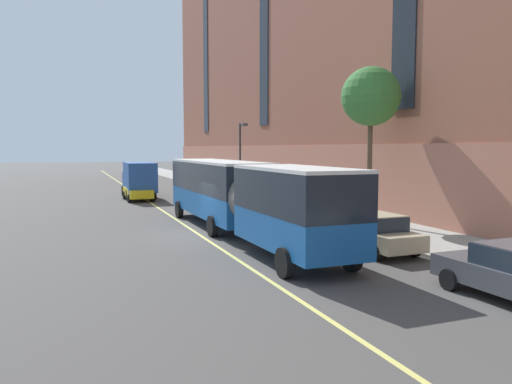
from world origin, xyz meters
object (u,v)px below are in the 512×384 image
Objects in this scene: parked_car_champagne_2 at (374,233)px; parked_car_darkgray_4 at (191,182)px; box_truck at (139,178)px; parked_car_red_1 at (231,193)px; street_lamp at (241,151)px; taxi_cab at (138,191)px; street_tree_mid_block at (371,97)px; fire_hydrant at (269,201)px; parked_car_darkgray_5 at (512,272)px; city_bus at (240,194)px.

parked_car_darkgray_4 is (0.11, 32.12, -0.00)m from parked_car_champagne_2.
parked_car_champagne_2 is 0.62× the size of box_truck.
parked_car_red_1 is 18.91m from parked_car_champagne_2.
parked_car_champagne_2 is at bearing -94.79° from street_lamp.
box_truck is 1.58× the size of taxi_cab.
street_tree_mid_block is (3.77, -25.87, 6.08)m from parked_car_darkgray_4.
taxi_cab is 8.82m from street_lamp.
fire_hydrant is at bearing -90.92° from street_lamp.
parked_car_darkgray_5 is at bearing -93.86° from street_lamp.
parked_car_champagne_2 and parked_car_darkgray_4 have the same top height.
box_truck is (-6.01, 6.09, 0.93)m from parked_car_red_1.
taxi_cab is (-6.13, 30.11, 0.00)m from parked_car_darkgray_5.
street_tree_mid_block reaches higher than parked_car_darkgray_5.
city_bus is 6.61m from parked_car_champagne_2.
parked_car_red_1 is 13.21m from parked_car_darkgray_4.
parked_car_red_1 and parked_car_darkgray_5 have the same top height.
street_tree_mid_block is at bearing -82.23° from street_lamp.
street_lamp reaches higher than parked_car_red_1.
street_lamp is (1.80, 21.50, 3.11)m from parked_car_champagne_2.
parked_car_champagne_2 is 0.99× the size of parked_car_darkgray_4.
parked_car_darkgray_5 is 0.58× the size of box_truck.
street_tree_mid_block is (10.12, -17.13, 6.08)m from taxi_cab.
parked_car_darkgray_4 is 6.32× the size of fire_hydrant.
street_tree_mid_block is at bearing 7.69° from city_bus.
fire_hydrant is (1.70, 15.25, -0.29)m from parked_car_champagne_2.
box_truck is at bearing 100.40° from parked_car_darkgray_5.
city_bus is 11.58m from fire_hydrant.
parked_car_darkgray_5 is 14.88m from street_tree_mid_block.
city_bus is 3.98× the size of parked_car_darkgray_4.
city_bus is 4.27× the size of parked_car_darkgray_5.
parked_car_champagne_2 is 0.54× the size of street_tree_mid_block.
city_bus is 17.35m from street_lamp.
parked_car_darkgray_4 is 16.95m from fire_hydrant.
taxi_cab is at bearing 97.42° from city_bus.
fire_hydrant is at bearing 60.98° from city_bus.
taxi_cab is at bearing 101.51° from parked_car_darkgray_5.
taxi_cab is at bearing 120.57° from street_tree_mid_block.
street_tree_mid_block reaches higher than parked_car_darkgray_4.
parked_car_darkgray_5 is 28.47m from street_lamp.
box_truck is at bearing 79.20° from taxi_cab.
taxi_cab reaches higher than fire_hydrant.
box_truck is 10.10× the size of fire_hydrant.
street_lamp is at bearing -24.35° from box_truck.
parked_car_red_1 is 0.64× the size of box_truck.
city_bus is at bearing -119.02° from fire_hydrant.
street_tree_mid_block reaches higher than taxi_cab.
street_lamp is at bearing 85.21° from parked_car_champagne_2.
taxi_cab is at bearing 104.93° from parked_car_champagne_2.
parked_car_darkgray_5 is 0.51× the size of street_tree_mid_block.
parked_car_darkgray_4 is 0.55× the size of street_tree_mid_block.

